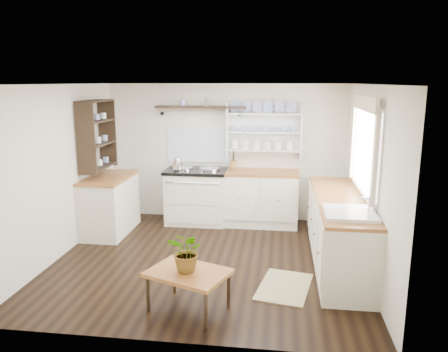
% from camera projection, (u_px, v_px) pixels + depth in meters
% --- Properties ---
extents(floor, '(4.00, 3.80, 0.01)m').
position_uv_depth(floor, '(208.00, 260.00, 5.83)').
color(floor, black).
rests_on(floor, ground).
extents(wall_back, '(4.00, 0.02, 2.30)m').
position_uv_depth(wall_back, '(226.00, 152.00, 7.42)').
color(wall_back, beige).
rests_on(wall_back, ground).
extents(wall_right, '(0.02, 3.80, 2.30)m').
position_uv_depth(wall_right, '(368.00, 180.00, 5.33)').
color(wall_right, beige).
rests_on(wall_right, ground).
extents(wall_left, '(0.02, 3.80, 2.30)m').
position_uv_depth(wall_left, '(60.00, 172.00, 5.84)').
color(wall_left, beige).
rests_on(wall_left, ground).
extents(ceiling, '(4.00, 3.80, 0.01)m').
position_uv_depth(ceiling, '(206.00, 84.00, 5.34)').
color(ceiling, white).
rests_on(ceiling, wall_back).
extents(window, '(0.08, 1.55, 1.22)m').
position_uv_depth(window, '(364.00, 145.00, 5.39)').
color(window, white).
rests_on(window, wall_right).
extents(aga_cooker, '(1.02, 0.71, 0.94)m').
position_uv_depth(aga_cooker, '(197.00, 196.00, 7.31)').
color(aga_cooker, white).
rests_on(aga_cooker, floor).
extents(back_cabinets, '(1.27, 0.63, 0.90)m').
position_uv_depth(back_cabinets, '(259.00, 197.00, 7.20)').
color(back_cabinets, '#ECE7CC').
rests_on(back_cabinets, floor).
extents(right_cabinets, '(0.62, 2.43, 0.90)m').
position_uv_depth(right_cabinets, '(339.00, 230.00, 5.61)').
color(right_cabinets, '#ECE7CC').
rests_on(right_cabinets, floor).
extents(belfast_sink, '(0.55, 0.60, 0.45)m').
position_uv_depth(belfast_sink, '(349.00, 223.00, 4.81)').
color(belfast_sink, white).
rests_on(belfast_sink, right_cabinets).
extents(left_cabinets, '(0.62, 1.13, 0.90)m').
position_uv_depth(left_cabinets, '(110.00, 204.00, 6.82)').
color(left_cabinets, '#ECE7CC').
rests_on(left_cabinets, floor).
extents(plate_rack, '(1.20, 0.22, 0.90)m').
position_uv_depth(plate_rack, '(264.00, 129.00, 7.22)').
color(plate_rack, white).
rests_on(plate_rack, wall_back).
extents(high_shelf, '(1.50, 0.29, 0.16)m').
position_uv_depth(high_shelf, '(201.00, 108.00, 7.20)').
color(high_shelf, black).
rests_on(high_shelf, wall_back).
extents(left_shelving, '(0.28, 0.80, 1.05)m').
position_uv_depth(left_shelving, '(97.00, 134.00, 6.61)').
color(left_shelving, black).
rests_on(left_shelving, wall_left).
extents(kettle, '(0.16, 0.16, 0.20)m').
position_uv_depth(kettle, '(178.00, 163.00, 7.11)').
color(kettle, silver).
rests_on(kettle, aga_cooker).
extents(utensil_crock, '(0.12, 0.12, 0.14)m').
position_uv_depth(utensil_crock, '(233.00, 165.00, 7.23)').
color(utensil_crock, olive).
rests_on(utensil_crock, back_cabinets).
extents(center_table, '(0.94, 0.82, 0.43)m').
position_uv_depth(center_table, '(188.00, 275.00, 4.48)').
color(center_table, brown).
rests_on(center_table, floor).
extents(potted_plant, '(0.48, 0.45, 0.43)m').
position_uv_depth(potted_plant, '(188.00, 252.00, 4.42)').
color(potted_plant, '#3F7233').
rests_on(potted_plant, center_table).
extents(floor_rug, '(0.70, 0.94, 0.02)m').
position_uv_depth(floor_rug, '(284.00, 287.00, 5.05)').
color(floor_rug, '#8D7C52').
rests_on(floor_rug, floor).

